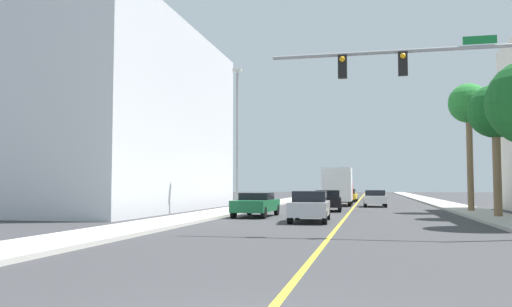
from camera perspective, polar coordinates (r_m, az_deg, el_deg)
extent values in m
plane|color=#38383A|center=(47.66, 10.91, -5.62)|extent=(192.00, 192.00, 0.00)
cube|color=beige|center=(48.54, 1.51, -5.56)|extent=(2.72, 168.00, 0.15)
cube|color=#B2ADA3|center=(48.07, 20.39, -5.36)|extent=(2.72, 168.00, 0.15)
cube|color=yellow|center=(47.66, 10.91, -5.62)|extent=(0.16, 144.00, 0.01)
cube|color=silver|center=(39.23, -15.34, 3.60)|extent=(11.83, 22.64, 13.14)
cylinder|color=gray|center=(19.29, 15.42, 10.80)|extent=(9.02, 0.14, 0.14)
cube|color=black|center=(19.19, 15.90, 9.50)|extent=(0.32, 0.24, 0.84)
sphere|color=orange|center=(19.12, 15.91, 10.33)|extent=(0.20, 0.20, 0.20)
cube|color=black|center=(19.18, 9.53, 9.42)|extent=(0.32, 0.24, 0.84)
sphere|color=orange|center=(19.11, 9.50, 10.24)|extent=(0.20, 0.20, 0.20)
cube|color=#147233|center=(19.68, 23.46, 11.43)|extent=(1.10, 0.04, 0.28)
cylinder|color=gray|center=(33.45, -2.11, 1.37)|extent=(0.16, 0.16, 8.98)
cube|color=beige|center=(34.16, -2.09, 9.15)|extent=(0.56, 0.28, 0.20)
cone|color=#195B23|center=(25.13, 25.79, 4.38)|extent=(1.28, 1.56, 1.75)
cone|color=#195B23|center=(23.87, 26.42, 4.80)|extent=(1.31, 1.80, 1.80)
cylinder|color=brown|center=(30.45, 25.05, -0.98)|extent=(0.43, 0.43, 5.63)
sphere|color=#195B23|center=(30.69, 24.91, 4.28)|extent=(2.89, 2.89, 2.89)
cone|color=#195B23|center=(31.01, 26.40, 3.86)|extent=(0.66, 1.56, 1.20)
cone|color=#195B23|center=(31.52, 24.88, 3.71)|extent=(1.50, 0.68, 1.47)
cone|color=#195B23|center=(30.42, 23.36, 3.92)|extent=(0.53, 1.47, 1.38)
cone|color=#195B23|center=(29.81, 25.11, 4.12)|extent=(1.47, 0.58, 1.12)
cylinder|color=brown|center=(36.45, 22.54, -0.31)|extent=(0.40, 0.40, 7.03)
sphere|color=#287F33|center=(36.80, 22.41, 5.17)|extent=(2.59, 2.59, 2.59)
cone|color=#287F33|center=(36.82, 23.63, 4.88)|extent=(0.57, 1.32, 1.31)
cone|color=#287F33|center=(37.49, 22.83, 4.71)|extent=(1.40, 1.08, 1.28)
cone|color=#287F33|center=(37.38, 21.69, 4.71)|extent=(1.47, 1.06, 1.31)
cone|color=#287F33|center=(36.65, 21.21, 4.86)|extent=(0.45, 1.30, 1.29)
cone|color=#287F33|center=(36.10, 21.80, 5.00)|extent=(1.02, 0.91, 1.43)
cone|color=#287F33|center=(36.19, 23.21, 5.01)|extent=(1.22, 0.91, 1.57)
cube|color=black|center=(36.27, 7.95, -5.30)|extent=(2.01, 4.27, 0.65)
cube|color=black|center=(36.02, 7.93, -4.41)|extent=(1.69, 2.05, 0.48)
cylinder|color=black|center=(37.86, 6.81, -5.73)|extent=(0.25, 0.65, 0.64)
cylinder|color=black|center=(37.80, 9.27, -5.71)|extent=(0.25, 0.65, 0.64)
cylinder|color=black|center=(34.78, 6.53, -5.93)|extent=(0.25, 0.65, 0.64)
cylinder|color=black|center=(34.72, 9.21, -5.91)|extent=(0.25, 0.65, 0.64)
cube|color=#BCBCC1|center=(25.54, 5.98, -6.05)|extent=(1.95, 4.49, 0.67)
cube|color=black|center=(25.57, 5.98, -4.72)|extent=(1.65, 2.13, 0.52)
cylinder|color=black|center=(27.28, 4.59, -6.60)|extent=(0.24, 0.65, 0.64)
cylinder|color=black|center=(27.17, 7.93, -6.59)|extent=(0.24, 0.65, 0.64)
cylinder|color=black|center=(23.98, 3.78, -7.02)|extent=(0.24, 0.65, 0.64)
cylinder|color=black|center=(23.85, 7.59, -7.02)|extent=(0.24, 0.65, 0.64)
cube|color=gold|center=(56.88, 10.10, -4.68)|extent=(2.03, 4.41, 0.56)
cube|color=black|center=(56.95, 10.10, -4.14)|extent=(1.71, 2.09, 0.51)
cylinder|color=black|center=(58.57, 9.44, -4.93)|extent=(0.25, 0.65, 0.64)
cylinder|color=black|center=(58.43, 11.05, -4.91)|extent=(0.25, 0.65, 0.64)
cylinder|color=black|center=(55.36, 9.11, -5.01)|extent=(0.25, 0.65, 0.64)
cylinder|color=black|center=(55.21, 10.81, -5.00)|extent=(0.25, 0.65, 0.64)
cube|color=white|center=(44.46, 12.98, -4.94)|extent=(1.91, 4.20, 0.61)
cube|color=black|center=(44.25, 12.98, -4.26)|extent=(1.64, 2.08, 0.45)
cylinder|color=black|center=(45.97, 11.93, -5.29)|extent=(0.24, 0.65, 0.64)
cylinder|color=black|center=(46.02, 13.92, -5.26)|extent=(0.24, 0.65, 0.64)
cylinder|color=black|center=(42.92, 11.99, -5.42)|extent=(0.24, 0.65, 0.64)
cylinder|color=black|center=(42.98, 14.13, -5.38)|extent=(0.24, 0.65, 0.64)
cube|color=#196638|center=(29.52, 0.01, -5.76)|extent=(1.97, 4.59, 0.64)
cube|color=black|center=(29.67, 0.09, -4.74)|extent=(1.69, 2.00, 0.40)
cylinder|color=black|center=(27.66, 0.86, -6.57)|extent=(0.23, 0.64, 0.64)
cylinder|color=black|center=(28.08, -2.50, -6.52)|extent=(0.23, 0.64, 0.64)
cylinder|color=black|center=(31.04, 2.29, -6.24)|extent=(0.23, 0.64, 0.64)
cylinder|color=black|center=(31.41, -0.74, -6.21)|extent=(0.23, 0.64, 0.64)
cube|color=red|center=(48.98, 9.23, -4.12)|extent=(2.42, 2.00, 1.60)
cube|color=silver|center=(45.46, 9.00, -3.41)|extent=(2.45, 5.10, 2.81)
cylinder|color=black|center=(49.06, 8.01, -5.06)|extent=(0.29, 0.90, 0.90)
cylinder|color=black|center=(48.96, 10.47, -5.04)|extent=(0.29, 0.90, 0.90)
cylinder|color=black|center=(44.28, 7.57, -5.23)|extent=(0.29, 0.90, 0.90)
cylinder|color=black|center=(44.17, 10.30, -5.21)|extent=(0.29, 0.90, 0.90)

